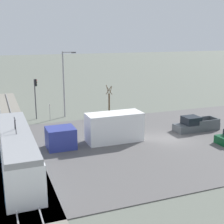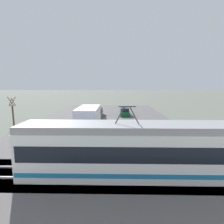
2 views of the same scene
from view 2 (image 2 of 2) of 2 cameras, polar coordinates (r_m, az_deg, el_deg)
name	(u,v)px [view 2 (image 2 of 2)]	position (r m, az deg, el deg)	size (l,w,h in m)	color
ground_plane	(104,122)	(28.26, -2.61, -3.33)	(320.00, 320.00, 0.00)	#60665B
road_surface	(104,122)	(28.26, -2.61, -3.25)	(22.59, 44.63, 0.08)	#565454
rail_bed	(88,174)	(12.61, -7.86, -19.48)	(71.26, 4.40, 0.22)	gray
light_rail_tram	(127,150)	(11.77, 4.78, -12.33)	(13.77, 2.70, 4.61)	white
box_truck	(87,123)	(20.76, -8.25, -3.62)	(2.53, 10.35, 3.15)	navy
pickup_truck	(97,113)	(32.69, -5.00, -0.32)	(1.95, 5.63, 1.79)	#4C5156
sedan_car_0	(125,112)	(33.92, 4.18, -0.10)	(1.77, 4.35, 1.45)	#0C4723
street_tree	(13,112)	(29.82, -29.65, -0.10)	(1.01, 0.84, 4.24)	brown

